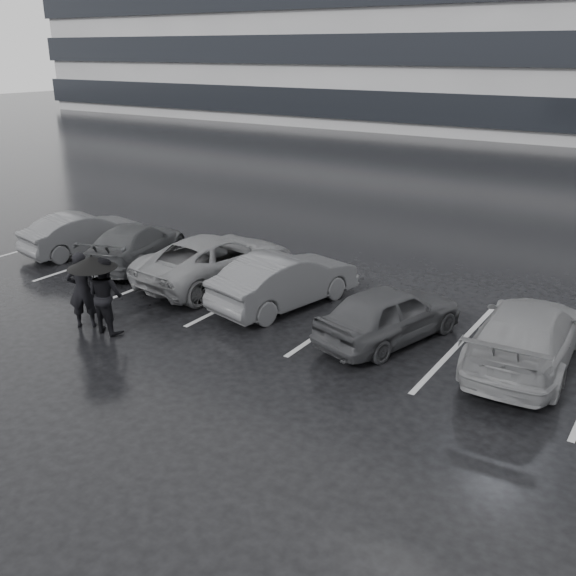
# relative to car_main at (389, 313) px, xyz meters

# --- Properties ---
(ground) EXTENTS (160.00, 160.00, 0.00)m
(ground) POSITION_rel_car_main_xyz_m (-2.01, -1.96, -0.63)
(ground) COLOR black
(ground) RESTS_ON ground
(car_main) EXTENTS (2.41, 3.94, 1.25)m
(car_main) POSITION_rel_car_main_xyz_m (0.00, 0.00, 0.00)
(car_main) COLOR black
(car_main) RESTS_ON ground
(car_west_a) EXTENTS (2.23, 4.26, 1.33)m
(car_west_a) POSITION_rel_car_main_xyz_m (-3.03, 0.45, 0.04)
(car_west_a) COLOR #303033
(car_west_a) RESTS_ON ground
(car_west_b) EXTENTS (2.65, 4.93, 1.31)m
(car_west_b) POSITION_rel_car_main_xyz_m (-5.55, 0.83, 0.03)
(car_west_b) COLOR #535356
(car_west_b) RESTS_ON ground
(car_west_c) EXTENTS (2.93, 4.49, 1.21)m
(car_west_c) POSITION_rel_car_main_xyz_m (-8.53, 0.73, -0.02)
(car_west_c) COLOR black
(car_west_c) RESTS_ON ground
(car_west_d) EXTENTS (1.99, 3.96, 1.25)m
(car_west_d) POSITION_rel_car_main_xyz_m (-10.80, 0.69, -0.00)
(car_west_d) COLOR #303033
(car_west_d) RESTS_ON ground
(car_east) EXTENTS (2.08, 4.64, 1.32)m
(car_east) POSITION_rel_car_main_xyz_m (2.79, 0.47, 0.03)
(car_east) COLOR #535356
(car_east) RESTS_ON ground
(pedestrian_left) EXTENTS (0.78, 0.75, 1.79)m
(pedestrian_left) POSITION_rel_car_main_xyz_m (-6.15, -3.18, 0.27)
(pedestrian_left) COLOR black
(pedestrian_left) RESTS_ON ground
(pedestrian_right) EXTENTS (0.87, 0.69, 1.75)m
(pedestrian_right) POSITION_rel_car_main_xyz_m (-5.50, -3.08, 0.25)
(pedestrian_right) COLOR black
(pedestrian_right) RESTS_ON ground
(umbrella) EXTENTS (1.08, 1.08, 1.84)m
(umbrella) POSITION_rel_car_main_xyz_m (-5.63, -3.24, 1.04)
(umbrella) COLOR black
(umbrella) RESTS_ON ground
(stall_stripes) EXTENTS (19.72, 5.00, 0.00)m
(stall_stripes) POSITION_rel_car_main_xyz_m (-2.81, 0.54, -0.63)
(stall_stripes) COLOR #ADADAF
(stall_stripes) RESTS_ON ground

